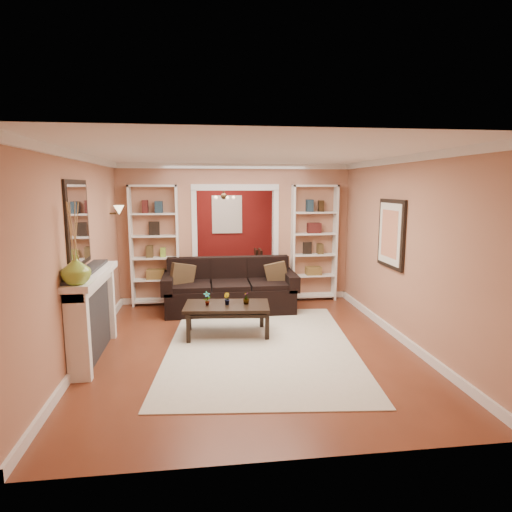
{
  "coord_description": "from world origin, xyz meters",
  "views": [
    {
      "loc": [
        -0.66,
        -7.19,
        2.26
      ],
      "look_at": [
        0.16,
        -0.8,
        1.22
      ],
      "focal_mm": 30.0,
      "sensor_mm": 36.0,
      "label": 1
    }
  ],
  "objects": [
    {
      "name": "floor",
      "position": [
        0.0,
        0.0,
        0.0
      ],
      "size": [
        8.0,
        8.0,
        0.0
      ],
      "primitive_type": "plane",
      "color": "brown",
      "rests_on": "ground"
    },
    {
      "name": "ceiling",
      "position": [
        0.0,
        0.0,
        2.7
      ],
      "size": [
        8.0,
        8.0,
        0.0
      ],
      "primitive_type": "plane",
      "rotation": [
        3.14,
        0.0,
        0.0
      ],
      "color": "white",
      "rests_on": "ground"
    },
    {
      "name": "wall_back",
      "position": [
        0.0,
        4.0,
        1.35
      ],
      "size": [
        8.0,
        0.0,
        8.0
      ],
      "primitive_type": "plane",
      "rotation": [
        1.57,
        0.0,
        0.0
      ],
      "color": "tan",
      "rests_on": "ground"
    },
    {
      "name": "wall_front",
      "position": [
        0.0,
        -4.0,
        1.35
      ],
      "size": [
        8.0,
        0.0,
        8.0
      ],
      "primitive_type": "plane",
      "rotation": [
        -1.57,
        0.0,
        0.0
      ],
      "color": "tan",
      "rests_on": "ground"
    },
    {
      "name": "wall_left",
      "position": [
        -2.25,
        0.0,
        1.35
      ],
      "size": [
        0.0,
        8.0,
        8.0
      ],
      "primitive_type": "plane",
      "rotation": [
        1.57,
        0.0,
        1.57
      ],
      "color": "tan",
      "rests_on": "ground"
    },
    {
      "name": "wall_right",
      "position": [
        2.25,
        0.0,
        1.35
      ],
      "size": [
        0.0,
        8.0,
        8.0
      ],
      "primitive_type": "plane",
      "rotation": [
        1.57,
        0.0,
        -1.57
      ],
      "color": "tan",
      "rests_on": "ground"
    },
    {
      "name": "partition_wall",
      "position": [
        0.0,
        1.2,
        1.35
      ],
      "size": [
        4.5,
        0.15,
        2.7
      ],
      "primitive_type": "cube",
      "color": "tan",
      "rests_on": "floor"
    },
    {
      "name": "red_back_panel",
      "position": [
        0.0,
        3.97,
        1.32
      ],
      "size": [
        4.44,
        0.04,
        2.64
      ],
      "primitive_type": "cube",
      "color": "maroon",
      "rests_on": "floor"
    },
    {
      "name": "dining_window",
      "position": [
        0.0,
        3.93,
        1.55
      ],
      "size": [
        0.78,
        0.03,
        0.98
      ],
      "primitive_type": "cube",
      "color": "#8CA5CC",
      "rests_on": "wall_back"
    },
    {
      "name": "area_rug",
      "position": [
        0.15,
        -1.42,
        0.01
      ],
      "size": [
        2.95,
        3.89,
        0.01
      ],
      "primitive_type": "cube",
      "rotation": [
        0.0,
        0.0,
        -0.1
      ],
      "color": "beige",
      "rests_on": "floor"
    },
    {
      "name": "sofa",
      "position": [
        -0.17,
        0.45,
        0.47
      ],
      "size": [
        2.41,
        1.04,
        0.94
      ],
      "primitive_type": "cube",
      "color": "black",
      "rests_on": "floor"
    },
    {
      "name": "pillow_left",
      "position": [
        -1.02,
        0.43,
        0.68
      ],
      "size": [
        0.44,
        0.3,
        0.43
      ],
      "primitive_type": "cube",
      "rotation": [
        0.0,
        0.0,
        0.47
      ],
      "color": "brown",
      "rests_on": "sofa"
    },
    {
      "name": "pillow_right",
      "position": [
        0.69,
        0.43,
        0.66
      ],
      "size": [
        0.4,
        0.14,
        0.39
      ],
      "primitive_type": "cube",
      "rotation": [
        0.0,
        0.0,
        -0.07
      ],
      "color": "brown",
      "rests_on": "sofa"
    },
    {
      "name": "coffee_table",
      "position": [
        -0.3,
        -0.87,
        0.24
      ],
      "size": [
        1.34,
        0.81,
        0.48
      ],
      "primitive_type": "cube",
      "rotation": [
        0.0,
        0.0,
        -0.1
      ],
      "color": "black",
      "rests_on": "floor"
    },
    {
      "name": "plant_left",
      "position": [
        -0.6,
        -0.87,
        0.59
      ],
      "size": [
        0.13,
        0.11,
        0.21
      ],
      "primitive_type": "imported",
      "rotation": [
        0.0,
        0.0,
        0.38
      ],
      "color": "#336626",
      "rests_on": "coffee_table"
    },
    {
      "name": "plant_center",
      "position": [
        -0.3,
        -0.87,
        0.57
      ],
      "size": [
        0.12,
        0.13,
        0.18
      ],
      "primitive_type": "imported",
      "rotation": [
        0.0,
        0.0,
        2.12
      ],
      "color": "#336626",
      "rests_on": "coffee_table"
    },
    {
      "name": "plant_right",
      "position": [
        -0.0,
        -0.87,
        0.58
      ],
      "size": [
        0.14,
        0.14,
        0.18
      ],
      "primitive_type": "imported",
      "rotation": [
        0.0,
        0.0,
        4.28
      ],
      "color": "#336626",
      "rests_on": "coffee_table"
    },
    {
      "name": "bookshelf_left",
      "position": [
        -1.55,
        1.03,
        1.15
      ],
      "size": [
        0.9,
        0.3,
        2.3
      ],
      "primitive_type": "cube",
      "color": "white",
      "rests_on": "floor"
    },
    {
      "name": "bookshelf_right",
      "position": [
        1.55,
        1.03,
        1.15
      ],
      "size": [
        0.9,
        0.3,
        2.3
      ],
      "primitive_type": "cube",
      "color": "white",
      "rests_on": "floor"
    },
    {
      "name": "fireplace",
      "position": [
        -2.09,
        -1.5,
        0.58
      ],
      "size": [
        0.32,
        1.7,
        1.16
      ],
      "primitive_type": "cube",
      "color": "white",
      "rests_on": "floor"
    },
    {
      "name": "vase",
      "position": [
        -2.09,
        -2.2,
        1.33
      ],
      "size": [
        0.43,
        0.43,
        0.34
      ],
      "primitive_type": "imported",
      "rotation": [
        0.0,
        0.0,
        -0.4
      ],
      "color": "#80A936",
      "rests_on": "fireplace"
    },
    {
      "name": "mirror",
      "position": [
        -2.23,
        -1.5,
        1.8
      ],
      "size": [
        0.03,
        0.95,
        1.1
      ],
      "primitive_type": "cube",
      "color": "silver",
      "rests_on": "wall_left"
    },
    {
      "name": "wall_sconce",
      "position": [
        -2.15,
        0.55,
        1.83
      ],
      "size": [
        0.18,
        0.18,
        0.22
      ],
      "primitive_type": "cube",
      "color": "#FFE0A5",
      "rests_on": "wall_left"
    },
    {
      "name": "framed_art",
      "position": [
        2.21,
        -1.0,
        1.55
      ],
      "size": [
        0.04,
        0.85,
        1.05
      ],
      "primitive_type": "cube",
      "color": "black",
      "rests_on": "wall_right"
    },
    {
      "name": "dining_table",
      "position": [
        -0.15,
        2.55,
        0.26
      ],
      "size": [
        1.47,
        0.82,
        0.52
      ],
      "primitive_type": "imported",
      "rotation": [
        0.0,
        0.0,
        1.57
      ],
      "color": "black",
      "rests_on": "floor"
    },
    {
      "name": "dining_chair_nw",
      "position": [
        -0.7,
        2.25,
        0.46
      ],
      "size": [
        0.57,
        0.57,
        0.92
      ],
      "primitive_type": "cube",
      "rotation": [
        0.0,
        0.0,
        1.88
      ],
      "color": "black",
      "rests_on": "floor"
    },
    {
      "name": "dining_chair_ne",
      "position": [
        0.4,
        2.25,
        0.45
      ],
      "size": [
        0.45,
        0.45,
        0.89
      ],
      "primitive_type": "cube",
      "rotation": [
        0.0,
        0.0,
        -1.55
      ],
      "color": "black",
      "rests_on": "floor"
    },
    {
      "name": "dining_chair_sw",
      "position": [
        -0.7,
        2.85,
        0.44
      ],
      "size": [
        0.58,
        0.58,
        0.89
      ],
      "primitive_type": "cube",
      "rotation": [
        0.0,
        0.0,
        2.0
      ],
      "color": "black",
      "rests_on": "floor"
    },
    {
      "name": "dining_chair_se",
      "position": [
        0.4,
        2.85,
        0.4
      ],
      "size": [
        0.51,
        0.51,
        0.81
      ],
      "primitive_type": "cube",
      "rotation": [
        0.0,
        0.0,
        -1.25
      ],
      "color": "black",
      "rests_on": "floor"
    },
    {
      "name": "chandelier",
      "position": [
        0.0,
        2.7,
        2.02
      ],
      "size": [
        0.5,
        0.5,
        0.3
      ],
      "primitive_type": "cube",
      "color": "#3C2E1B",
      "rests_on": "ceiling"
    }
  ]
}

